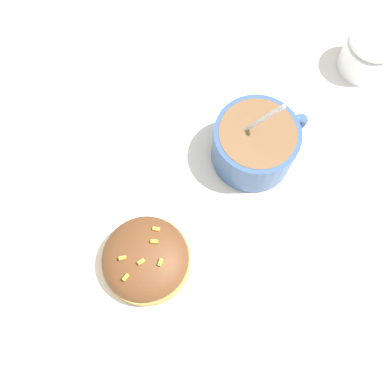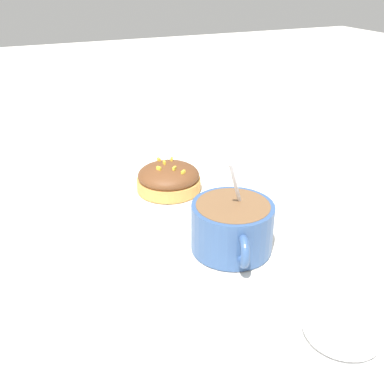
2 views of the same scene
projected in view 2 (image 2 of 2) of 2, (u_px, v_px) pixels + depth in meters
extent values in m
plane|color=silver|center=(201.00, 216.00, 0.58)|extent=(3.00, 3.00, 0.00)
cube|color=white|center=(201.00, 215.00, 0.58)|extent=(0.33, 0.34, 0.00)
cylinder|color=#335184|center=(235.00, 226.00, 0.50)|extent=(0.09, 0.09, 0.06)
cylinder|color=brown|center=(236.00, 208.00, 0.49)|extent=(0.08, 0.08, 0.01)
torus|color=#335184|center=(243.00, 251.00, 0.45)|extent=(0.04, 0.02, 0.04)
ellipsoid|color=silver|center=(225.00, 252.00, 0.49)|extent=(0.03, 0.03, 0.01)
cylinder|color=silver|center=(239.00, 197.00, 0.49)|extent=(0.04, 0.05, 0.10)
cylinder|color=#D19347|center=(169.00, 184.00, 0.64)|extent=(0.09, 0.09, 0.02)
ellipsoid|color=brown|center=(169.00, 175.00, 0.63)|extent=(0.09, 0.09, 0.03)
cube|color=yellow|center=(159.00, 159.00, 0.65)|extent=(0.01, 0.00, 0.00)
cube|color=yellow|center=(170.00, 159.00, 0.64)|extent=(0.01, 0.01, 0.00)
cube|color=yellow|center=(174.00, 168.00, 0.61)|extent=(0.01, 0.01, 0.00)
cube|color=yellow|center=(164.00, 163.00, 0.63)|extent=(0.01, 0.00, 0.00)
cube|color=yellow|center=(159.00, 168.00, 0.61)|extent=(0.01, 0.01, 0.00)
cube|color=yellow|center=(185.00, 172.00, 0.61)|extent=(0.01, 0.01, 0.00)
cylinder|color=white|center=(337.00, 355.00, 0.35)|extent=(0.06, 0.06, 0.04)
ellipsoid|color=white|center=(342.00, 330.00, 0.34)|extent=(0.06, 0.06, 0.02)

